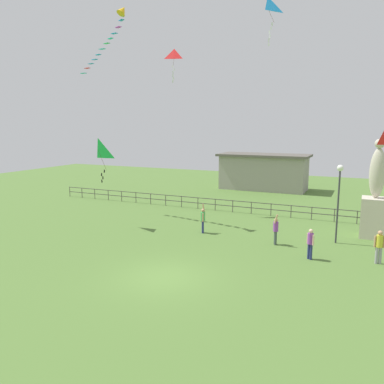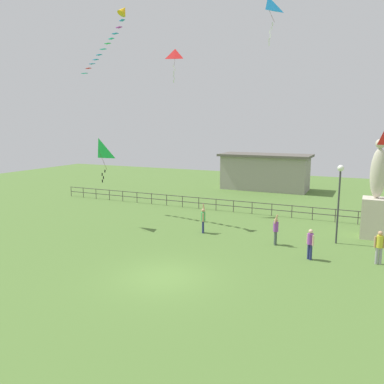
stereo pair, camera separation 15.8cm
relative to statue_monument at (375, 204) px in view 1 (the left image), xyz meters
name	(u,v)px [view 1 (the left image)]	position (x,y,z in m)	size (l,w,h in m)	color
ground_plane	(164,277)	(-8.50, -10.93, -2.05)	(80.00, 80.00, 0.00)	#517533
statue_monument	(375,204)	(0.00, 0.00, 0.00)	(1.50, 1.50, 5.96)	beige
lamppost	(339,187)	(-1.94, -2.21, 1.25)	(0.36, 0.36, 4.55)	#38383D
person_0	(310,242)	(-2.92, -5.71, -1.14)	(0.39, 0.33, 1.58)	navy
person_1	(379,245)	(0.24, -4.96, -1.08)	(0.50, 0.31, 1.68)	#99999E
person_2	(203,219)	(-9.80, -3.44, -1.12)	(0.29, 0.49, 1.84)	navy
person_3	(276,229)	(-5.06, -3.99, -1.13)	(0.30, 0.50, 1.82)	#3F4C47
kite_1	(268,9)	(-6.50, -1.70, 11.39)	(1.10, 1.16, 2.73)	#198CD1
kite_2	(98,151)	(-16.42, -5.14, 3.04)	(1.03, 1.29, 2.84)	#1EB759
kite_3	(174,57)	(-14.45, 1.82, 9.81)	(1.11, 0.91, 2.45)	red
streamer_kite	(119,17)	(-16.36, -2.49, 11.82)	(5.55, 2.28, 3.94)	yellow
waterfront_railing	(246,205)	(-8.95, 3.07, -1.42)	(36.05, 0.06, 0.95)	#4C4742
pavilion_building	(264,172)	(-10.64, 15.07, -0.13)	(9.45, 4.23, 3.78)	gray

